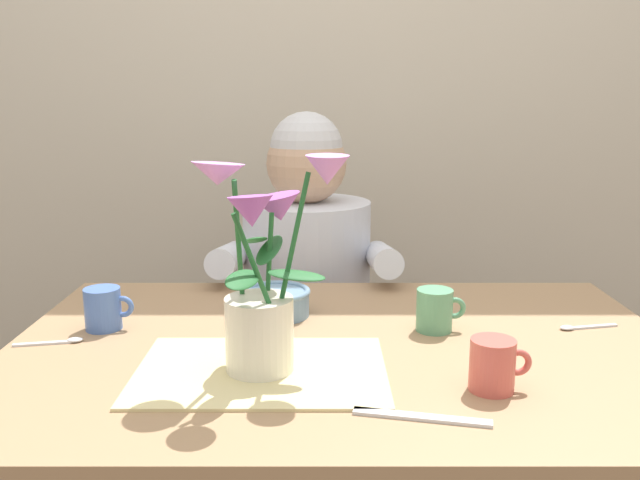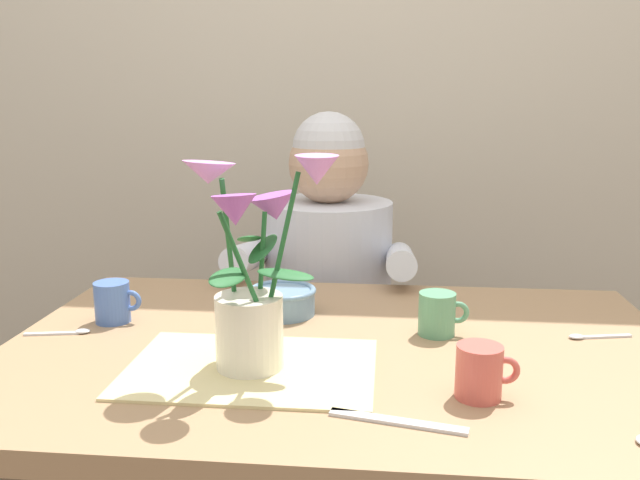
% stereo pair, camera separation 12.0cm
% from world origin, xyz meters
% --- Properties ---
extents(wood_panel_backdrop, '(4.00, 0.10, 2.50)m').
position_xyz_m(wood_panel_backdrop, '(0.00, 1.05, 1.25)').
color(wood_panel_backdrop, beige).
rests_on(wood_panel_backdrop, ground_plane).
extents(dining_table, '(1.20, 0.80, 0.74)m').
position_xyz_m(dining_table, '(0.00, 0.00, 0.64)').
color(dining_table, '#9E7A56').
rests_on(dining_table, ground_plane).
extents(seated_person, '(0.45, 0.47, 1.14)m').
position_xyz_m(seated_person, '(-0.08, 0.62, 0.56)').
color(seated_person, '#4C4C56').
rests_on(seated_person, ground_plane).
extents(striped_placemat, '(0.40, 0.28, 0.00)m').
position_xyz_m(striped_placemat, '(-0.14, -0.12, 0.74)').
color(striped_placemat, beige).
rests_on(striped_placemat, dining_table).
extents(flower_vase, '(0.26, 0.26, 0.35)m').
position_xyz_m(flower_vase, '(-0.13, -0.11, 0.89)').
color(flower_vase, silver).
rests_on(flower_vase, dining_table).
extents(ceramic_bowl, '(0.14, 0.14, 0.06)m').
position_xyz_m(ceramic_bowl, '(-0.13, 0.16, 0.77)').
color(ceramic_bowl, '#6689A8').
rests_on(ceramic_bowl, dining_table).
extents(dinner_knife, '(0.19, 0.06, 0.00)m').
position_xyz_m(dinner_knife, '(0.10, -0.28, 0.74)').
color(dinner_knife, silver).
rests_on(dinner_knife, dining_table).
extents(tea_cup, '(0.09, 0.07, 0.08)m').
position_xyz_m(tea_cup, '(-0.45, 0.08, 0.78)').
color(tea_cup, '#476BB7').
rests_on(tea_cup, dining_table).
extents(coffee_cup, '(0.09, 0.07, 0.08)m').
position_xyz_m(coffee_cup, '(0.18, 0.07, 0.78)').
color(coffee_cup, '#569970').
rests_on(coffee_cup, dining_table).
extents(ceramic_mug, '(0.09, 0.07, 0.08)m').
position_xyz_m(ceramic_mug, '(0.22, -0.19, 0.78)').
color(ceramic_mug, '#CC564C').
rests_on(ceramic_mug, dining_table).
extents(spoon_2, '(0.12, 0.04, 0.01)m').
position_xyz_m(spoon_2, '(0.45, 0.08, 0.74)').
color(spoon_2, silver).
rests_on(spoon_2, dining_table).
extents(spoon_3, '(0.12, 0.04, 0.01)m').
position_xyz_m(spoon_3, '(-0.51, 0.01, 0.74)').
color(spoon_3, silver).
rests_on(spoon_3, dining_table).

